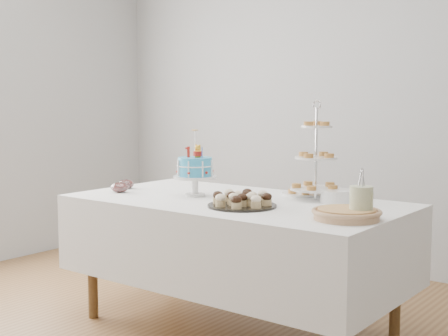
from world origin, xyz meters
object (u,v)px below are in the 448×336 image
Objects in this scene: pie at (347,213)px; jam_bowl_b at (126,184)px; plate_stack at (337,196)px; pastry_plate at (303,192)px; table at (236,239)px; tiered_stand at (316,158)px; birthday_cake at (195,178)px; utensil_pitcher at (361,202)px; jam_bowl_a at (120,187)px; cupcake_tray at (242,199)px.

pie is 1.63m from jam_bowl_b.
plate_stack reaches higher than pastry_plate.
pie is at bearing -12.10° from table.
tiered_stand reaches higher than pie.
plate_stack is (0.51, 0.26, 0.26)m from table.
birthday_cake is 1.12m from utensil_pitcher.
jam_bowl_a is at bearing -156.37° from tiered_stand.
utensil_pitcher is at bearing -9.21° from table.
tiered_stand is (-0.42, 0.45, 0.21)m from pie.
table is at bearing -153.56° from plate_stack.
table is at bearing -117.82° from pastry_plate.
birthday_cake is 0.50m from jam_bowl_a.
birthday_cake reaches higher than pastry_plate.
pastry_plate is (0.49, 0.43, -0.09)m from birthday_cake.
table is 0.65m from tiered_stand.
table is at bearing 15.27° from jam_bowl_a.
utensil_pitcher is at bearing -41.15° from tiered_stand.
table is 17.55× the size of jam_bowl_a.
plate_stack is 0.34m from pastry_plate.
birthday_cake is 0.84m from plate_stack.
pie is (1.06, -0.13, -0.08)m from birthday_cake.
plate_stack is 1.39m from jam_bowl_b.
cupcake_tray is 3.39× the size of jam_bowl_a.
utensil_pitcher reaches higher than pastry_plate.
table is 0.63m from plate_stack.
jam_bowl_b is at bearing 176.18° from pie.
jam_bowl_b is at bearing -156.39° from pastry_plate.
plate_stack is at bearing 51.81° from cupcake_tray.
pie is 3.05× the size of jam_bowl_a.
cupcake_tray is at bearing -6.61° from jam_bowl_b.
cupcake_tray is 0.58m from pastry_plate.
utensil_pitcher is (0.67, 0.04, 0.05)m from cupcake_tray.
plate_stack is (0.34, 0.43, -0.00)m from cupcake_tray.
table is 3.37× the size of tiered_stand.
utensil_pitcher is (0.48, -0.42, -0.15)m from tiered_stand.
table is 0.84m from pie.
plate_stack is (-0.27, 0.42, 0.01)m from pie.
table is 7.76× the size of utensil_pitcher.
utensil_pitcher is at bearing 3.48° from cupcake_tray.
table is 0.37m from cupcake_tray.
birthday_cake is 1.07× the size of cupcake_tray.
table is at bearing 175.35° from utensil_pitcher.
tiered_stand is at bearing 15.81° from jam_bowl_b.
jam_bowl_a is (-1.26, -0.46, -0.01)m from plate_stack.
pastry_plate reaches higher than table.
pastry_plate is (-0.30, 0.14, -0.02)m from plate_stack.
cupcake_tray reaches higher than jam_bowl_b.
utensil_pitcher is (0.84, -0.14, 0.32)m from table.
cupcake_tray reaches higher than pastry_plate.
jam_bowl_a is 0.44× the size of utensil_pitcher.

